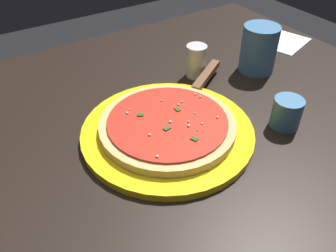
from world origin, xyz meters
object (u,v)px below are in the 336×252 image
Objects in this scene: cup_tall_drink at (259,49)px; napkin_folded_right at (280,41)px; pizza_server at (199,85)px; cup_small_sauce at (287,113)px; parmesan_shaker at (196,61)px; pizza at (168,124)px; serving_plate at (168,131)px.

cup_tall_drink is 0.83× the size of napkin_folded_right.
pizza_server is 3.60× the size of cup_small_sauce.
pizza_server is 0.35m from napkin_folded_right.
cup_tall_drink is at bearing 157.53° from parmesan_shaker.
cup_tall_drink reaches higher than pizza.
cup_tall_drink is at bearing 25.33° from napkin_folded_right.
serving_plate reaches higher than napkin_folded_right.
pizza is 1.17× the size of pizza_server.
parmesan_shaker is at bearing -82.81° from cup_small_sauce.
serving_plate is 0.16m from pizza_server.
pizza reaches higher than napkin_folded_right.
parmesan_shaker reaches higher than napkin_folded_right.
cup_small_sauce reaches higher than pizza_server.
pizza is 3.32× the size of parmesan_shaker.
pizza_server is at bearing -148.22° from pizza.
serving_plate is 0.22m from cup_small_sauce.
serving_plate is at bearing 16.31° from cup_tall_drink.
napkin_folded_right is at bearing -160.33° from serving_plate.
cup_small_sauce is 0.38m from napkin_folded_right.
napkin_folded_right is at bearing -154.67° from cup_tall_drink.
cup_small_sauce is at bearing 60.42° from cup_tall_drink.
cup_small_sauce is at bearing 97.19° from parmesan_shaker.
napkin_folded_right is (-0.47, -0.17, -0.02)m from pizza.
serving_plate is 5.37× the size of cup_small_sauce.
pizza_server is 0.19m from cup_small_sauce.
serving_plate is 0.22m from parmesan_shaker.
cup_small_sauce is (-0.07, 0.18, 0.01)m from pizza_server.
pizza is at bearing 40.64° from parmesan_shaker.
napkin_folded_right is at bearing -136.02° from cup_small_sauce.
serving_plate is 1.49× the size of pizza_server.
cup_tall_drink is (-0.30, -0.09, 0.05)m from serving_plate.
pizza reaches higher than serving_plate.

